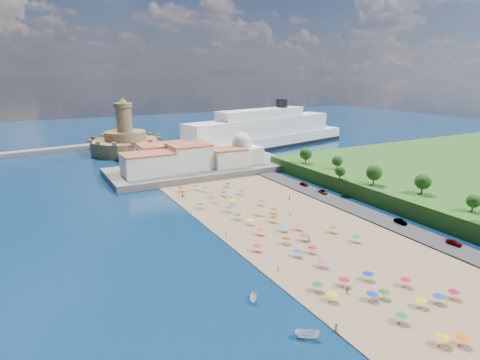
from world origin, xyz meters
TOP-DOWN VIEW (x-y plane):
  - ground at (0.00, 0.00)m, footprint 700.00×700.00m
  - terrace at (10.00, 73.00)m, footprint 90.00×36.00m
  - jetty at (-12.00, 108.00)m, footprint 18.00×70.00m
  - waterfront_buildings at (-3.05, 73.64)m, footprint 57.00×29.00m
  - domed_building at (30.00, 71.00)m, footprint 16.00×16.00m
  - fortress at (-12.00, 138.00)m, footprint 40.00×40.00m
  - cruise_ship at (66.78, 112.95)m, footprint 138.73×49.83m
  - beach_parasols at (-1.25, -10.17)m, footprint 30.19×114.62m
  - beachgoers at (-2.83, 2.06)m, footprint 39.42×95.68m
  - moored_boats at (-24.39, -47.01)m, footprint 6.11×19.00m
  - parked_cars at (36.00, -2.76)m, footprint 2.75×71.64m
  - hillside_trees at (49.11, -6.96)m, footprint 16.32×109.70m

SIDE VIEW (x-z plane):
  - ground at x=0.00m, z-range 0.00..0.00m
  - moored_boats at x=-24.39m, z-range -0.06..1.67m
  - beachgoers at x=-2.83m, z-range 0.20..2.05m
  - jetty at x=-12.00m, z-range 0.00..2.40m
  - parked_cars at x=36.00m, z-range 0.67..2.10m
  - terrace at x=10.00m, z-range 0.00..3.00m
  - beach_parasols at x=-1.25m, z-range 1.05..3.25m
  - fortress at x=-12.00m, z-range -9.52..22.88m
  - waterfront_buildings at x=-3.05m, z-range 2.38..13.38m
  - cruise_ship at x=66.78m, z-range -6.13..23.92m
  - domed_building at x=30.00m, z-range 1.47..16.47m
  - hillside_trees at x=49.11m, z-range 6.34..13.94m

